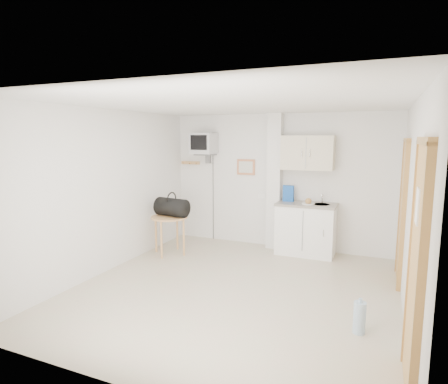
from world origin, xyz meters
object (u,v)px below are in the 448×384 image
at_px(round_table, 169,221).
at_px(duffel_bag, 172,207).
at_px(crt_television, 204,144).
at_px(water_bottle, 359,317).

bearing_deg(round_table, duffel_bag, 43.25).
bearing_deg(duffel_bag, crt_television, 88.51).
height_order(crt_television, round_table, crt_television).
bearing_deg(water_bottle, duffel_bag, 153.79).
bearing_deg(duffel_bag, round_table, -128.60).
xyz_separation_m(crt_television, duffel_bag, (-0.16, -0.96, -1.09)).
relative_size(crt_television, water_bottle, 5.52).
distance_m(crt_television, duffel_bag, 1.46).
height_order(crt_television, water_bottle, crt_television).
height_order(duffel_bag, water_bottle, duffel_bag).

